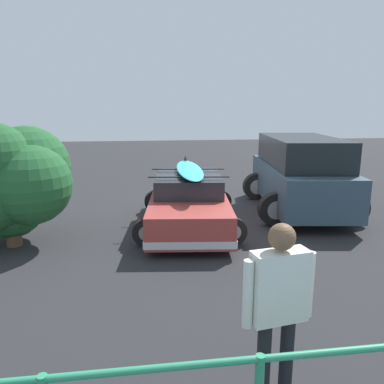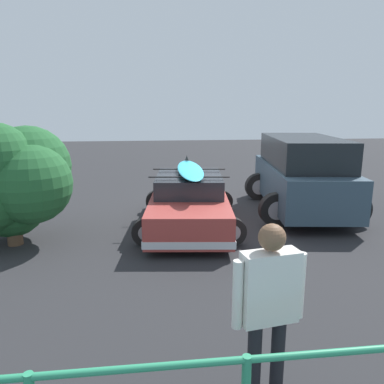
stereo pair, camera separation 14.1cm
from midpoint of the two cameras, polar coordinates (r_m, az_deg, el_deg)
The scene contains 5 objects.
ground_plane at distance 9.37m, azimuth 3.13°, elevation -4.01°, with size 44.00×44.00×0.02m, color #28282B.
sedan_car at distance 8.60m, azimuth -0.99°, elevation -1.46°, with size 2.53×4.14×1.47m.
suv_car at distance 10.17m, azimuth 15.70°, elevation 2.70°, with size 2.89×4.54×1.95m.
person_bystander at distance 3.47m, azimuth 11.85°, elevation -15.85°, with size 0.68×0.28×1.76m.
bush_near_left at distance 8.21m, azimuth -26.76°, elevation 1.39°, with size 2.45×2.18×2.43m.
Camera 1 is at (1.73, 8.80, 2.71)m, focal length 35.00 mm.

